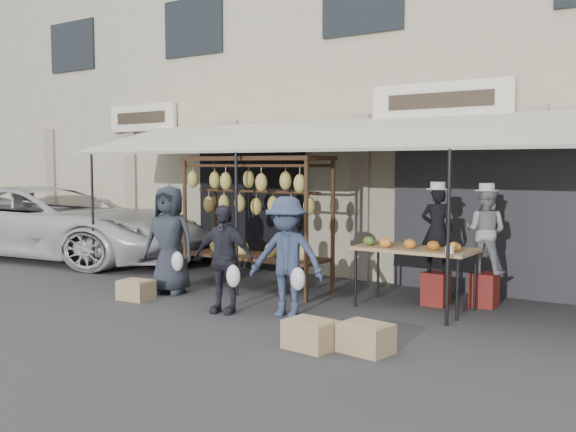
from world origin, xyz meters
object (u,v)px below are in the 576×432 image
at_px(vendor_left, 437,230).
at_px(customer_mid, 223,259).
at_px(produce_table, 414,250).
at_px(banana_rack, 255,197).
at_px(customer_left, 169,240).
at_px(customer_right, 287,257).
at_px(crate_near_b, 366,338).
at_px(van, 44,204).
at_px(vendor_right, 486,231).
at_px(crate_far, 136,290).
at_px(crate_near_a, 310,334).

xyz_separation_m(vendor_left, customer_mid, (-2.32, -2.15, -0.37)).
bearing_deg(customer_mid, produce_table, 24.83).
xyz_separation_m(banana_rack, customer_left, (-0.94, -1.05, -0.68)).
relative_size(customer_right, crate_near_b, 3.03).
bearing_deg(produce_table, customer_left, -162.68).
bearing_deg(customer_right, van, 154.64).
xyz_separation_m(vendor_right, crate_far, (-4.64, -2.55, -0.98)).
distance_m(vendor_left, customer_mid, 3.19).
height_order(vendor_right, customer_left, customer_left).
bearing_deg(crate_near_b, customer_left, 164.34).
bearing_deg(vendor_right, crate_near_a, 76.17).
relative_size(crate_near_a, crate_far, 1.09).
height_order(vendor_right, crate_far, vendor_right).
relative_size(customer_mid, van, 0.27).
bearing_deg(vendor_left, banana_rack, -8.31).
xyz_separation_m(customer_left, crate_near_b, (4.18, -1.17, -0.71)).
relative_size(customer_right, crate_near_a, 3.02).
xyz_separation_m(customer_right, van, (-7.79, 1.65, 0.37)).
bearing_deg(vendor_right, crate_far, 31.38).
bearing_deg(produce_table, banana_rack, -177.60).
relative_size(customer_left, van, 0.31).
bearing_deg(vendor_right, customer_right, 48.08).
distance_m(vendor_left, crate_near_a, 3.16).
xyz_separation_m(crate_near_a, van, (-8.91, 2.81, 1.03)).
xyz_separation_m(customer_mid, crate_far, (-1.68, -0.11, -0.62)).
xyz_separation_m(customer_left, crate_far, (-0.09, -0.66, -0.73)).
distance_m(vendor_right, crate_near_a, 3.56).
bearing_deg(crate_far, customer_right, 9.46).
relative_size(produce_table, crate_near_a, 3.09).
bearing_deg(vendor_left, crate_far, 10.64).
relative_size(produce_table, customer_right, 1.02).
distance_m(crate_near_b, crate_far, 4.30).
distance_m(vendor_right, crate_far, 5.38).
distance_m(banana_rack, customer_mid, 1.90).
distance_m(crate_near_a, van, 9.40).
bearing_deg(vendor_right, van, 5.33).
distance_m(banana_rack, produce_table, 2.89).
bearing_deg(vendor_right, customer_left, 25.14).
bearing_deg(crate_far, van, 158.40).
bearing_deg(crate_far, crate_near_a, -11.31).
distance_m(vendor_left, vendor_right, 0.70).
bearing_deg(banana_rack, crate_near_b, -34.46).
bearing_deg(van, crate_near_a, -114.94).
height_order(vendor_right, customer_mid, vendor_right).
height_order(customer_right, van, van).
relative_size(crate_far, van, 0.09).
xyz_separation_m(customer_left, customer_mid, (1.60, -0.55, -0.11)).
xyz_separation_m(customer_right, crate_far, (-2.55, -0.43, -0.68)).
bearing_deg(customer_right, banana_rack, 126.47).
bearing_deg(crate_near_a, van, 162.50).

